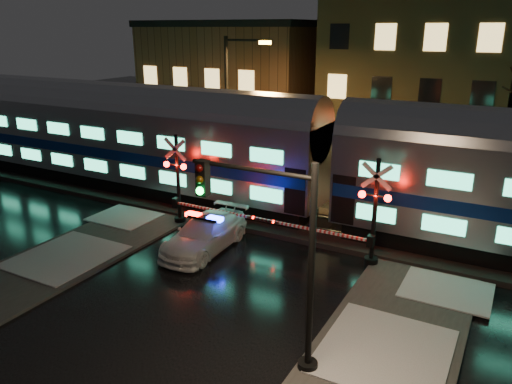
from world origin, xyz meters
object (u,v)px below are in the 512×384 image
at_px(crossing_signal_right, 364,222).
at_px(crossing_signal_left, 183,189).
at_px(police_car, 205,234).
at_px(traffic_light, 278,261).
at_px(streetlight, 231,102).

relative_size(crossing_signal_right, crossing_signal_left, 1.01).
bearing_deg(police_car, crossing_signal_left, 141.18).
height_order(police_car, traffic_light, traffic_light).
bearing_deg(crossing_signal_right, crossing_signal_left, -180.00).
bearing_deg(streetlight, crossing_signal_right, -33.73).
bearing_deg(traffic_light, crossing_signal_left, 143.81).
height_order(crossing_signal_right, streetlight, streetlight).
distance_m(police_car, crossing_signal_right, 6.58).
bearing_deg(streetlight, crossing_signal_left, -78.13).
height_order(crossing_signal_left, streetlight, streetlight).
xyz_separation_m(police_car, crossing_signal_right, (6.23, 1.81, 1.09)).
bearing_deg(crossing_signal_right, police_car, -163.80).
distance_m(crossing_signal_right, traffic_light, 7.20).
distance_m(police_car, crossing_signal_left, 3.18).
bearing_deg(crossing_signal_right, traffic_light, -92.11).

